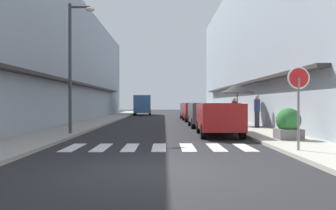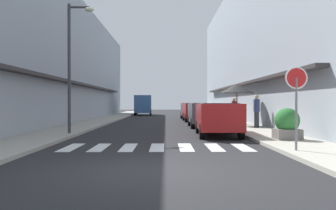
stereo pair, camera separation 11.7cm
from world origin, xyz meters
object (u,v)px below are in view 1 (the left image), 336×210
parked_car_near (219,115)px  parked_car_distant (190,109)px  planter_corner (288,124)px  pedestrian_walking_far (234,110)px  cafe_umbrella (237,89)px  parked_car_far (195,110)px  pedestrian_walking_near (257,110)px  street_lamp (74,55)px  parked_car_mid (205,112)px  round_street_sign (299,86)px  delivery_van (142,103)px

parked_car_near → parked_car_distant: same height
planter_corner → pedestrian_walking_far: (-0.05, 10.25, 0.33)m
cafe_umbrella → pedestrian_walking_far: 2.40m
parked_car_far → pedestrian_walking_near: 9.29m
parked_car_distant → pedestrian_walking_far: 11.31m
street_lamp → planter_corner: (8.70, -2.75, -2.95)m
parked_car_near → pedestrian_walking_near: size_ratio=2.43×
parked_car_far → cafe_umbrella: 7.43m
parked_car_mid → round_street_sign: bearing=-82.9°
planter_corner → pedestrian_walking_near: pedestrian_walking_near is taller
round_street_sign → pedestrian_walking_far: round_street_sign is taller
parked_car_near → round_street_sign: size_ratio=1.81×
parked_car_mid → cafe_umbrella: size_ratio=1.60×
parked_car_far → pedestrian_walking_far: 5.49m
parked_car_far → planter_corner: 15.45m
parked_car_near → pedestrian_walking_far: size_ratio=2.56×
street_lamp → parked_car_near: bearing=-1.2°
pedestrian_walking_near → cafe_umbrella: bearing=167.2°
parked_car_distant → pedestrian_walking_near: size_ratio=2.25×
parked_car_mid → planter_corner: parked_car_mid is taller
round_street_sign → planter_corner: bearing=75.8°
cafe_umbrella → pedestrian_walking_near: (0.72, -1.87, -1.27)m
planter_corner → street_lamp: bearing=162.5°
parked_car_distant → planter_corner: bearing=-84.1°
parked_car_near → pedestrian_walking_near: pedestrian_walking_near is taller
planter_corner → pedestrian_walking_far: bearing=90.3°
parked_car_distant → street_lamp: size_ratio=0.70×
round_street_sign → parked_car_distant: bearing=93.4°
parked_car_near → parked_car_mid: same height
round_street_sign → pedestrian_walking_near: 9.63m
round_street_sign → pedestrian_walking_far: (0.74, 13.37, -0.94)m
delivery_van → pedestrian_walking_far: delivery_van is taller
parked_car_far → planter_corner: bearing=-81.7°
parked_car_far → street_lamp: street_lamp is taller
parked_car_far → round_street_sign: 18.49m
parked_car_far → street_lamp: 14.38m
parked_car_far → pedestrian_walking_near: pedestrian_walking_near is taller
parked_car_near → pedestrian_walking_near: bearing=54.6°
delivery_van → pedestrian_walking_near: bearing=-71.9°
delivery_van → round_street_sign: size_ratio=2.27×
parked_car_mid → pedestrian_walking_near: pedestrian_walking_near is taller
parked_car_distant → delivery_van: 10.15m
delivery_van → pedestrian_walking_far: 21.17m
parked_car_near → pedestrian_walking_far: (2.17, 7.64, 0.10)m
parked_car_mid → pedestrian_walking_near: bearing=-36.0°
parked_car_far → planter_corner: size_ratio=3.69×
street_lamp → parked_car_mid: bearing=40.8°
parked_car_near → street_lamp: bearing=178.8°
parked_car_far → cafe_umbrella: (1.97, -7.02, 1.42)m
delivery_van → pedestrian_walking_far: bearing=-70.0°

